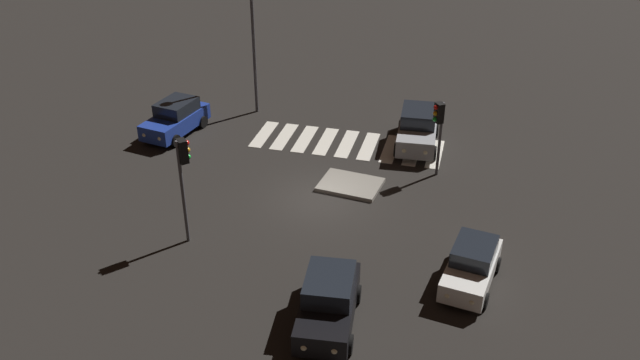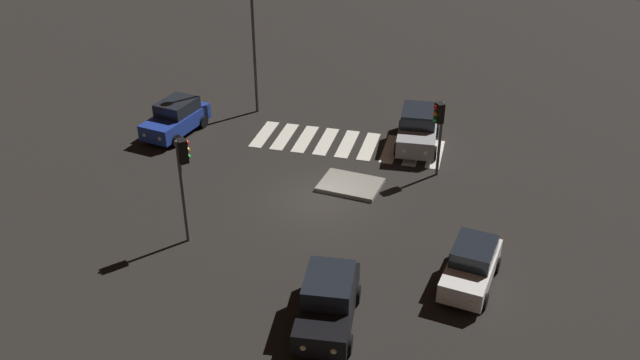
{
  "view_description": "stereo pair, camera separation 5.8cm",
  "coord_description": "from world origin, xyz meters",
  "px_view_note": "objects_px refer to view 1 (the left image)",
  "views": [
    {
      "loc": [
        -6.44,
        24.98,
        15.92
      ],
      "look_at": [
        0.0,
        0.0,
        1.0
      ],
      "focal_mm": 37.46,
      "sensor_mm": 36.0,
      "label": 1
    },
    {
      "loc": [
        -6.49,
        24.97,
        15.92
      ],
      "look_at": [
        0.0,
        0.0,
        1.0
      ],
      "focal_mm": 37.46,
      "sensor_mm": 36.0,
      "label": 2
    }
  ],
  "objects_px": {
    "car_white": "(472,265)",
    "car_black": "(328,301)",
    "car_blue": "(176,118)",
    "traffic_light_south": "(439,121)",
    "traffic_light_north": "(183,166)",
    "car_silver": "(418,128)",
    "traffic_island": "(350,185)",
    "street_lamp": "(252,11)"
  },
  "relations": [
    {
      "from": "car_white",
      "to": "car_black",
      "type": "bearing_deg",
      "value": -44.34
    },
    {
      "from": "car_white",
      "to": "traffic_light_south",
      "type": "xyz_separation_m",
      "value": [
        2.18,
        -7.89,
        2.05
      ]
    },
    {
      "from": "car_black",
      "to": "car_blue",
      "type": "distance_m",
      "value": 16.99
    },
    {
      "from": "traffic_island",
      "to": "street_lamp",
      "type": "bearing_deg",
      "value": -44.93
    },
    {
      "from": "traffic_island",
      "to": "street_lamp",
      "type": "height_order",
      "value": "street_lamp"
    },
    {
      "from": "car_white",
      "to": "car_silver",
      "type": "bearing_deg",
      "value": -153.49
    },
    {
      "from": "car_silver",
      "to": "car_white",
      "type": "xyz_separation_m",
      "value": [
        -3.4,
        10.88,
        -0.15
      ]
    },
    {
      "from": "car_white",
      "to": "traffic_light_south",
      "type": "distance_m",
      "value": 8.44
    },
    {
      "from": "car_silver",
      "to": "traffic_light_south",
      "type": "relative_size",
      "value": 1.22
    },
    {
      "from": "traffic_light_south",
      "to": "traffic_island",
      "type": "bearing_deg",
      "value": -7.11
    },
    {
      "from": "car_white",
      "to": "traffic_light_south",
      "type": "bearing_deg",
      "value": -155.37
    },
    {
      "from": "traffic_island",
      "to": "car_silver",
      "type": "xyz_separation_m",
      "value": [
        -2.45,
        -5.04,
        0.87
      ]
    },
    {
      "from": "car_black",
      "to": "traffic_light_south",
      "type": "xyz_separation_m",
      "value": [
        -2.45,
        -11.32,
        1.96
      ]
    },
    {
      "from": "traffic_light_north",
      "to": "traffic_light_south",
      "type": "bearing_deg",
      "value": -4.43
    },
    {
      "from": "car_blue",
      "to": "street_lamp",
      "type": "height_order",
      "value": "street_lamp"
    },
    {
      "from": "street_lamp",
      "to": "car_white",
      "type": "bearing_deg",
      "value": 135.08
    },
    {
      "from": "car_blue",
      "to": "traffic_light_north",
      "type": "distance_m",
      "value": 10.63
    },
    {
      "from": "street_lamp",
      "to": "car_black",
      "type": "bearing_deg",
      "value": 116.9
    },
    {
      "from": "traffic_light_south",
      "to": "street_lamp",
      "type": "relative_size",
      "value": 0.43
    },
    {
      "from": "car_black",
      "to": "car_white",
      "type": "xyz_separation_m",
      "value": [
        -4.64,
        -3.43,
        -0.1
      ]
    },
    {
      "from": "street_lamp",
      "to": "car_silver",
      "type": "bearing_deg",
      "value": 168.16
    },
    {
      "from": "traffic_island",
      "to": "car_white",
      "type": "xyz_separation_m",
      "value": [
        -5.85,
        5.83,
        0.71
      ]
    },
    {
      "from": "traffic_light_north",
      "to": "car_white",
      "type": "bearing_deg",
      "value": -45.3
    },
    {
      "from": "car_black",
      "to": "car_silver",
      "type": "bearing_deg",
      "value": 169.39
    },
    {
      "from": "car_black",
      "to": "car_white",
      "type": "bearing_deg",
      "value": 120.84
    },
    {
      "from": "traffic_light_north",
      "to": "traffic_light_south",
      "type": "distance_m",
      "value": 12.08
    },
    {
      "from": "traffic_light_south",
      "to": "traffic_light_north",
      "type": "bearing_deg",
      "value": 4.63
    },
    {
      "from": "car_white",
      "to": "traffic_light_north",
      "type": "relative_size",
      "value": 0.86
    },
    {
      "from": "car_black",
      "to": "traffic_light_north",
      "type": "height_order",
      "value": "traffic_light_north"
    },
    {
      "from": "car_silver",
      "to": "car_black",
      "type": "xyz_separation_m",
      "value": [
        1.24,
        14.3,
        -0.06
      ]
    },
    {
      "from": "car_black",
      "to": "traffic_light_south",
      "type": "relative_size",
      "value": 1.15
    },
    {
      "from": "car_blue",
      "to": "traffic_light_south",
      "type": "relative_size",
      "value": 1.16
    },
    {
      "from": "traffic_island",
      "to": "car_white",
      "type": "relative_size",
      "value": 0.77
    },
    {
      "from": "car_black",
      "to": "traffic_light_north",
      "type": "bearing_deg",
      "value": -122.72
    },
    {
      "from": "traffic_light_north",
      "to": "car_silver",
      "type": "bearing_deg",
      "value": 8.66
    },
    {
      "from": "car_white",
      "to": "car_blue",
      "type": "bearing_deg",
      "value": -110.09
    },
    {
      "from": "street_lamp",
      "to": "traffic_light_north",
      "type": "bearing_deg",
      "value": 97.15
    },
    {
      "from": "car_silver",
      "to": "traffic_light_north",
      "type": "bearing_deg",
      "value": -39.69
    },
    {
      "from": "car_silver",
      "to": "car_white",
      "type": "distance_m",
      "value": 11.39
    },
    {
      "from": "car_blue",
      "to": "car_white",
      "type": "distance_m",
      "value": 18.52
    },
    {
      "from": "traffic_light_north",
      "to": "traffic_light_south",
      "type": "relative_size",
      "value": 1.22
    },
    {
      "from": "car_blue",
      "to": "car_silver",
      "type": "bearing_deg",
      "value": 108.77
    }
  ]
}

